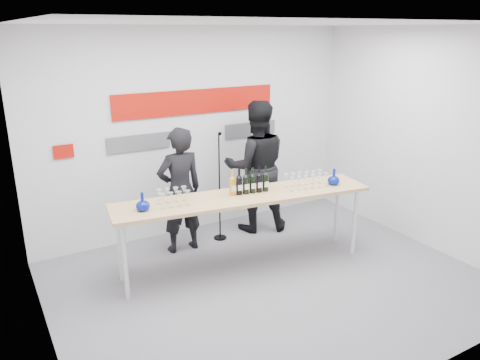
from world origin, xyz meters
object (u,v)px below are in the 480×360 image
at_px(tasting_table, 244,201).
at_px(mic_stand, 220,207).
at_px(presenter_right, 256,167).
at_px(presenter_left, 180,191).

xyz_separation_m(tasting_table, mic_stand, (0.13, 0.90, -0.42)).
bearing_deg(mic_stand, presenter_right, 0.86).
xyz_separation_m(tasting_table, presenter_left, (-0.50, 0.86, -0.04)).
distance_m(presenter_left, presenter_right, 1.29).
bearing_deg(presenter_right, mic_stand, 27.19).
bearing_deg(presenter_right, presenter_left, 26.20).
relative_size(tasting_table, mic_stand, 2.07).
xyz_separation_m(presenter_left, presenter_right, (1.28, 0.12, 0.12)).
bearing_deg(tasting_table, mic_stand, 90.29).
height_order(presenter_left, mic_stand, presenter_left).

